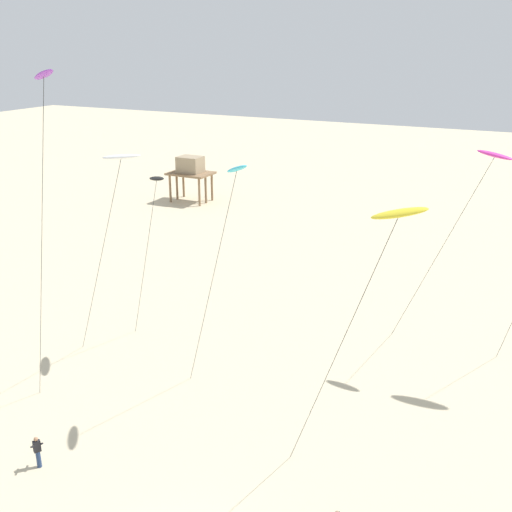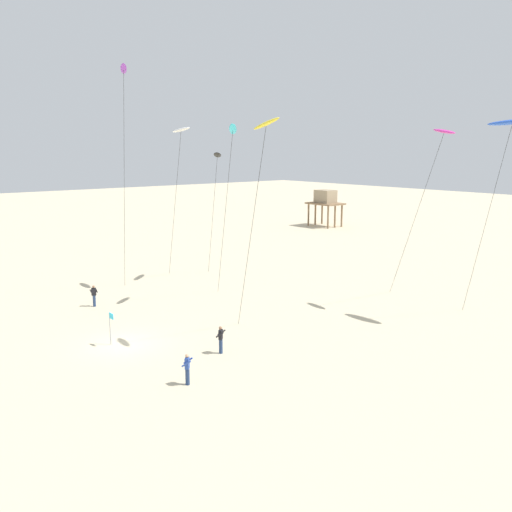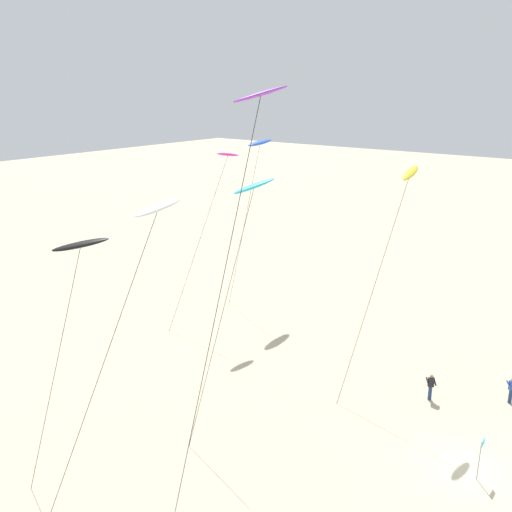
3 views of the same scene
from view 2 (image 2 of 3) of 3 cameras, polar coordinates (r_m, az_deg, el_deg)
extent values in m
plane|color=beige|center=(35.93, -13.42, -8.80)|extent=(260.00, 260.00, 0.00)
ellipsoid|color=#33BFE0|center=(42.23, -2.38, 12.84)|extent=(2.02, 1.76, 0.90)
cylinder|color=#262626|center=(44.51, -3.20, 4.06)|extent=(4.02, 1.30, 13.28)
ellipsoid|color=purple|center=(45.40, -13.37, 18.13)|extent=(2.04, 1.30, 0.72)
cylinder|color=#262626|center=(47.41, -13.31, 6.95)|extent=(4.45, 1.44, 17.80)
ellipsoid|color=yellow|center=(32.47, 1.05, 13.37)|extent=(2.19, 0.69, 0.91)
cylinder|color=#262626|center=(35.13, -0.52, 2.21)|extent=(4.72, 1.52, 13.25)
ellipsoid|color=black|center=(50.63, -3.96, 10.26)|extent=(2.34, 2.09, 0.68)
cylinder|color=#262626|center=(52.63, -4.44, 4.02)|extent=(3.28, 1.06, 11.29)
ellipsoid|color=#D8339E|center=(42.82, 18.68, 11.98)|extent=(2.17, 0.98, 0.54)
cylinder|color=#262626|center=(45.31, 15.90, 3.64)|extent=(5.35, 1.72, 13.06)
ellipsoid|color=blue|center=(40.94, 24.72, 12.33)|extent=(3.40, 1.03, 0.55)
cylinder|color=#262626|center=(42.38, 22.40, 3.07)|extent=(3.15, 1.02, 13.52)
ellipsoid|color=white|center=(47.61, -7.67, 12.66)|extent=(2.52, 0.67, 0.56)
cylinder|color=#262626|center=(50.84, -8.31, 4.87)|extent=(5.86, 1.88, 13.38)
cylinder|color=navy|center=(29.49, -7.01, -12.13)|extent=(0.22, 0.22, 0.88)
cube|color=#2D4CA5|center=(29.21, -7.04, -10.81)|extent=(0.38, 0.38, 0.58)
sphere|color=tan|center=(29.06, -7.06, -10.08)|extent=(0.20, 0.20, 0.20)
cylinder|color=#2D4CA5|center=(28.99, -7.14, -10.88)|extent=(0.42, 0.42, 0.39)
cylinder|color=#2D4CA5|center=(29.39, -6.95, -10.56)|extent=(0.42, 0.42, 0.39)
cylinder|color=navy|center=(33.50, -3.62, -9.18)|extent=(0.22, 0.22, 0.88)
cube|color=black|center=(33.26, -3.63, -8.00)|extent=(0.37, 0.39, 0.58)
sphere|color=#9E7051|center=(33.13, -3.64, -7.35)|extent=(0.20, 0.20, 0.20)
cylinder|color=black|center=(33.04, -3.72, -8.04)|extent=(0.44, 0.40, 0.39)
cylinder|color=black|center=(33.45, -3.54, -7.80)|extent=(0.44, 0.40, 0.39)
cylinder|color=navy|center=(44.73, -16.19, -4.42)|extent=(0.22, 0.22, 0.88)
cube|color=black|center=(44.55, -16.24, -3.52)|extent=(0.35, 0.39, 0.58)
sphere|color=#9E7051|center=(44.46, -16.26, -3.02)|extent=(0.20, 0.20, 0.20)
cylinder|color=black|center=(44.57, -16.52, -3.46)|extent=(0.48, 0.33, 0.39)
cylinder|color=black|center=(44.51, -15.96, -3.45)|extent=(0.48, 0.33, 0.39)
cylinder|color=#846647|center=(88.16, 5.38, 4.22)|extent=(0.28, 0.28, 3.43)
cylinder|color=#846647|center=(85.23, 7.37, 3.95)|extent=(0.28, 0.28, 3.43)
cylinder|color=#846647|center=(90.31, 6.77, 4.35)|extent=(0.28, 0.28, 3.43)
cylinder|color=#846647|center=(87.46, 8.75, 4.08)|extent=(0.28, 0.28, 3.43)
cylinder|color=#846647|center=(89.23, 6.08, 4.28)|extent=(0.28, 0.28, 3.43)
cylinder|color=#846647|center=(86.34, 8.07, 4.02)|extent=(0.28, 0.28, 3.43)
cube|color=#846647|center=(87.58, 7.09, 5.34)|extent=(5.26, 3.81, 0.24)
cube|color=#9E896B|center=(87.48, 7.10, 6.07)|extent=(2.89, 2.29, 1.97)
cylinder|color=gray|center=(35.81, -14.69, -7.16)|extent=(0.05, 0.05, 2.10)
cube|color=#33BFE0|center=(35.32, -14.56, -5.96)|extent=(0.52, 0.03, 0.36)
camera|label=1|loc=(21.30, -44.46, 28.34)|focal=43.03mm
camera|label=3|loc=(56.33, -31.26, 15.68)|focal=38.77mm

